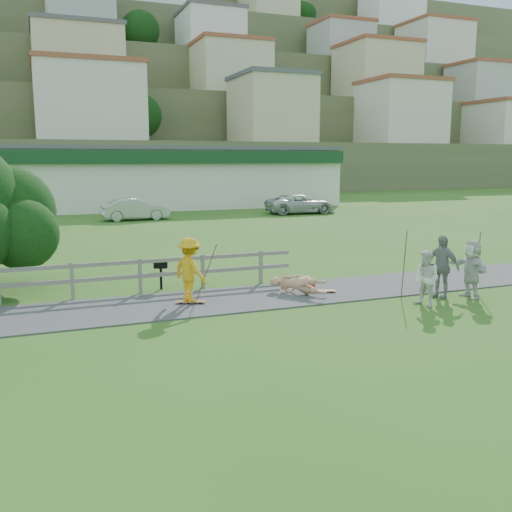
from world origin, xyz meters
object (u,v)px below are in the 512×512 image
object	(u,v)px
spectator_b	(441,266)
car_white	(300,204)
skater_fallen	(298,284)
car_silver	(135,209)
bbq	(161,275)
spectator_a	(426,279)
spectator_d	(471,269)
skater_rider	(190,273)

from	to	relation	value
spectator_b	car_white	size ratio (longest dim) A/B	0.36
skater_fallen	car_silver	bearing A→B (deg)	54.01
car_white	bbq	bearing A→B (deg)	146.70
spectator_a	spectator_d	world-z (taller)	spectator_d
skater_fallen	spectator_d	size ratio (longest dim) A/B	1.03
spectator_d	car_white	size ratio (longest dim) A/B	0.34
spectator_b	spectator_a	bearing A→B (deg)	-79.35
spectator_d	car_white	world-z (taller)	spectator_d
skater_rider	skater_fallen	bearing A→B (deg)	-116.41
skater_rider	skater_fallen	size ratio (longest dim) A/B	1.01
skater_rider	bbq	world-z (taller)	skater_rider
skater_rider	car_silver	size ratio (longest dim) A/B	0.41
spectator_d	spectator_a	bearing A→B (deg)	-73.98
skater_fallen	car_silver	size ratio (longest dim) A/B	0.41
skater_fallen	spectator_b	bearing A→B (deg)	-63.59
skater_rider	bbq	bearing A→B (deg)	-16.05
skater_rider	spectator_b	world-z (taller)	spectator_b
spectator_a	bbq	xyz separation A→B (m)	(-6.52, 4.81, -0.34)
spectator_d	car_white	distance (m)	26.48
spectator_a	spectator_d	distance (m)	1.93
spectator_b	car_white	world-z (taller)	spectator_b
skater_rider	spectator_d	bearing A→B (deg)	-130.92
spectator_a	bbq	bearing A→B (deg)	-142.46
skater_rider	car_silver	distance (m)	23.38
spectator_b	car_silver	bearing A→B (deg)	167.92
skater_fallen	bbq	distance (m)	4.38
spectator_d	car_white	xyz separation A→B (m)	(6.60, 25.64, -0.16)
spectator_a	spectator_b	size ratio (longest dim) A/B	0.84
skater_rider	spectator_a	size ratio (longest dim) A/B	1.15
skater_rider	car_white	world-z (taller)	skater_rider
spectator_b	bbq	bearing A→B (deg)	-141.52
spectator_a	skater_rider	bearing A→B (deg)	-128.71
spectator_a	car_white	distance (m)	27.36
skater_fallen	bbq	size ratio (longest dim) A/B	1.98
spectator_a	spectator_b	xyz separation A→B (m)	(1.08, 0.72, 0.15)
skater_fallen	car_silver	world-z (taller)	car_silver
car_silver	bbq	distance (m)	21.19
spectator_a	car_silver	size ratio (longest dim) A/B	0.36
spectator_b	spectator_d	distance (m)	0.90
skater_rider	car_white	bearing A→B (deg)	-57.57
car_white	bbq	world-z (taller)	car_white
car_silver	bbq	xyz separation A→B (m)	(-2.64, -21.03, -0.28)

